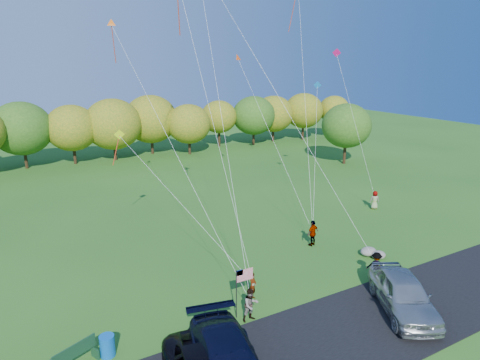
% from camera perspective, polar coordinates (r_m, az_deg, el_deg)
% --- Properties ---
extents(ground, '(140.00, 140.00, 0.00)m').
position_cam_1_polar(ground, '(24.59, 6.99, -15.12)').
color(ground, '#285D1A').
rests_on(ground, ground).
extents(asphalt_lane, '(44.00, 6.00, 0.06)m').
position_cam_1_polar(asphalt_lane, '(22.03, 13.50, -19.45)').
color(asphalt_lane, black).
rests_on(asphalt_lane, ground).
extents(treeline, '(74.10, 27.89, 8.10)m').
position_cam_1_polar(treeline, '(55.51, -13.18, 7.20)').
color(treeline, '#382514').
rests_on(treeline, ground).
extents(minivan_silver, '(4.69, 6.07, 1.93)m').
position_cam_1_polar(minivan_silver, '(24.14, 20.94, -13.97)').
color(minivan_silver, '#999FA3').
rests_on(minivan_silver, asphalt_lane).
extents(flyer_a, '(0.69, 0.66, 1.59)m').
position_cam_1_polar(flyer_a, '(23.77, 1.70, -13.95)').
color(flyer_a, '#4C4C59').
rests_on(flyer_a, ground).
extents(flyer_b, '(0.85, 0.67, 1.73)m').
position_cam_1_polar(flyer_b, '(22.06, 1.45, -16.30)').
color(flyer_b, '#4C4C59').
rests_on(flyer_b, ground).
extents(flyer_c, '(1.20, 1.19, 1.67)m').
position_cam_1_polar(flyer_c, '(26.99, 17.69, -10.82)').
color(flyer_c, '#4C4C59').
rests_on(flyer_c, ground).
extents(flyer_d, '(1.17, 0.70, 1.87)m').
position_cam_1_polar(flyer_d, '(30.37, 9.69, -6.98)').
color(flyer_d, '#4C4C59').
rests_on(flyer_d, ground).
extents(flyer_e, '(0.93, 0.81, 1.61)m').
position_cam_1_polar(flyer_e, '(38.91, 17.52, -2.56)').
color(flyer_e, '#4C4C59').
rests_on(flyer_e, ground).
extents(park_bench, '(1.95, 1.10, 1.10)m').
position_cam_1_polar(park_bench, '(20.72, -21.17, -20.82)').
color(park_bench, '#163E21').
rests_on(park_bench, ground).
extents(trash_barrel, '(0.66, 0.66, 0.99)m').
position_cam_1_polar(trash_barrel, '(20.91, -17.27, -20.36)').
color(trash_barrel, '#0B55AC').
rests_on(trash_barrel, ground).
extents(flag_assembly, '(0.97, 0.63, 2.63)m').
position_cam_1_polar(flag_assembly, '(21.80, 0.20, -13.31)').
color(flag_assembly, black).
rests_on(flag_assembly, ground).
extents(boulder_near, '(1.14, 0.89, 0.57)m').
position_cam_1_polar(boulder_near, '(30.00, 16.74, -9.11)').
color(boulder_near, '#9F9C8B').
rests_on(boulder_near, ground).
extents(boulder_far, '(0.99, 0.83, 0.52)m').
position_cam_1_polar(boulder_far, '(29.77, 17.98, -9.48)').
color(boulder_far, gray).
rests_on(boulder_far, ground).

